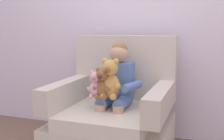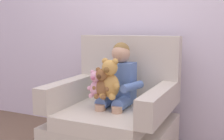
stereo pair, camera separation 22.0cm
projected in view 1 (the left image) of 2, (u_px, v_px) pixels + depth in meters
back_wall at (133, 15)px, 2.98m from camera, size 6.00×0.10×2.60m
armchair at (114, 118)px, 2.56m from camera, size 1.02×0.92×1.08m
seated_child at (117, 83)px, 2.52m from camera, size 0.45×0.39×0.82m
plush_pink at (96, 85)px, 2.39m from camera, size 0.14×0.12×0.24m
plush_honey at (110, 80)px, 2.37m from camera, size 0.21×0.17×0.35m
plush_brown at (102, 84)px, 2.36m from camera, size 0.16×0.13×0.27m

